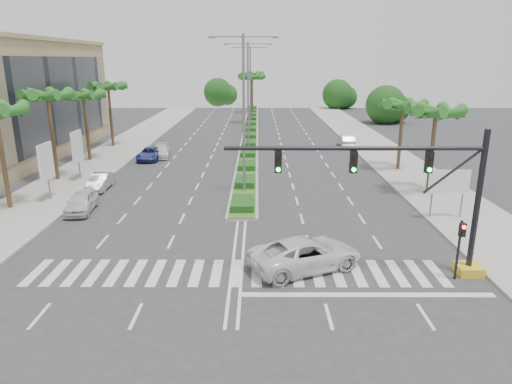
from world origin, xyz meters
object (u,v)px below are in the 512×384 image
car_crossing (306,254)px  car_parked_b (100,182)px  car_right (346,141)px  car_parked_d (161,151)px  car_parked_c (150,154)px  car_parked_a (81,202)px

car_crossing → car_parked_b: bearing=21.8°
car_parked_b → car_crossing: (15.27, -14.67, 0.17)m
car_crossing → car_right: bearing=-38.3°
car_parked_b → car_crossing: size_ratio=0.67×
car_parked_d → car_crossing: size_ratio=0.77×
car_parked_d → car_crossing: car_crossing is taller
car_parked_c → car_crossing: (13.79, -26.01, 0.15)m
car_parked_a → car_parked_c: car_parked_a is taller
car_parked_b → car_parked_c: 11.44m
car_parked_c → car_crossing: 29.44m
car_parked_b → car_right: 30.17m
car_parked_a → car_parked_d: (1.76, 18.49, -0.05)m
car_parked_a → car_right: 33.65m
car_parked_c → car_parked_d: 1.64m
car_crossing → car_parked_a: bearing=34.4°
car_parked_a → car_parked_b: car_parked_a is taller
car_parked_b → car_right: car_right is taller
car_parked_b → car_parked_d: 12.95m
car_parked_a → car_parked_b: 5.79m
car_crossing → car_right: car_crossing is taller
car_parked_b → car_parked_c: size_ratio=0.83×
car_parked_d → car_parked_b: bearing=-107.5°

